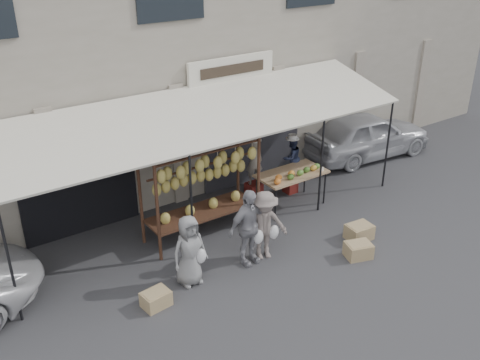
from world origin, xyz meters
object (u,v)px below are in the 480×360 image
object	(u,v)px
customer_right	(264,225)
crate_near_b	(359,232)
banana_rack	(202,171)
crate_far	(156,299)
sedan	(367,135)
crate_near_a	(358,250)
vendor_right	(292,158)
customer_mid	(248,227)
customer_left	(189,251)
vendor_left	(254,162)
produce_table	(293,174)

from	to	relation	value
customer_right	crate_near_b	xyz separation A→B (m)	(2.17, -0.62, -0.59)
banana_rack	crate_far	world-z (taller)	banana_rack
banana_rack	sedan	size ratio (longest dim) A/B	0.65
customer_right	crate_near_a	bearing A→B (deg)	-17.87
vendor_right	crate_near_a	bearing A→B (deg)	72.93
customer_mid	crate_far	distance (m)	2.30
banana_rack	crate_near_b	xyz separation A→B (m)	(2.72, -2.11, -1.40)
banana_rack	crate_near_a	xyz separation A→B (m)	(2.18, -2.61, -1.41)
customer_left	crate_far	bearing A→B (deg)	-164.72
crate_near_a	crate_far	xyz separation A→B (m)	(-4.19, 0.98, -0.01)
vendor_left	crate_far	size ratio (longest dim) A/B	2.39
customer_right	crate_near_b	world-z (taller)	customer_right
customer_right	customer_left	bearing A→B (deg)	-166.90
sedan	crate_far	bearing A→B (deg)	113.85
customer_mid	sedan	bearing A→B (deg)	16.71
produce_table	crate_far	bearing A→B (deg)	-161.31
customer_left	crate_near_a	bearing A→B (deg)	-21.52
customer_right	sedan	bearing A→B (deg)	40.89
produce_table	customer_mid	world-z (taller)	customer_mid
vendor_left	crate_near_b	xyz separation A→B (m)	(0.87, -2.75, -0.92)
vendor_right	customer_mid	size ratio (longest dim) A/B	0.67
banana_rack	produce_table	world-z (taller)	banana_rack
produce_table	customer_right	xyz separation A→B (m)	(-1.89, -1.36, -0.12)
customer_right	customer_mid	bearing A→B (deg)	-168.18
customer_left	crate_near_b	world-z (taller)	customer_left
customer_left	vendor_left	bearing A→B (deg)	32.88
produce_table	customer_right	world-z (taller)	customer_right
produce_table	crate_far	xyz separation A→B (m)	(-4.46, -1.51, -0.73)
customer_right	crate_far	xyz separation A→B (m)	(-2.57, -0.15, -0.61)
banana_rack	crate_near_b	world-z (taller)	banana_rack
banana_rack	customer_left	size ratio (longest dim) A/B	1.79
vendor_left	customer_left	xyz separation A→B (m)	(-2.99, -2.02, -0.36)
vendor_left	customer_left	size ratio (longest dim) A/B	0.81
vendor_right	customer_left	bearing A→B (deg)	21.29
customer_right	sedan	size ratio (longest dim) A/B	0.38
customer_left	vendor_right	bearing A→B (deg)	23.75
banana_rack	vendor_left	distance (m)	2.02
crate_near_a	crate_near_b	size ratio (longest dim) A/B	0.95
vendor_left	customer_left	distance (m)	3.62
crate_near_a	sedan	distance (m)	5.54
customer_mid	crate_near_a	xyz separation A→B (m)	(2.00, -1.16, -0.67)
vendor_left	crate_near_b	distance (m)	3.03
vendor_right	customer_mid	world-z (taller)	customer_mid
vendor_left	customer_mid	xyz separation A→B (m)	(-1.67, -2.09, -0.26)
produce_table	sedan	bearing A→B (deg)	17.35
vendor_right	sedan	distance (m)	3.42
produce_table	crate_near_a	size ratio (longest dim) A/B	3.22
crate_near_b	sedan	xyz separation A→B (m)	(3.57, 3.19, 0.51)
crate_near_a	crate_far	distance (m)	4.30
banana_rack	crate_near_a	bearing A→B (deg)	-50.07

